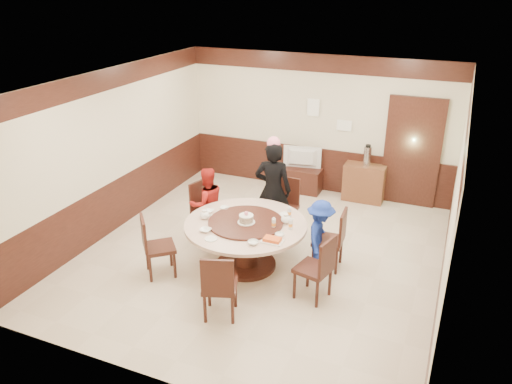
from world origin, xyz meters
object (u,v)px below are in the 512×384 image
at_px(person_red, 207,204).
at_px(banquet_table, 246,236).
at_px(television, 302,158).
at_px(birthday_cake, 246,219).
at_px(thermos, 367,156).
at_px(person_standing, 273,190).
at_px(tv_stand, 301,179).
at_px(side_cabinet, 364,183).
at_px(shrimp_platter, 272,240).
at_px(person_blue, 320,236).

bearing_deg(person_red, banquet_table, 100.50).
bearing_deg(television, banquet_table, 83.84).
xyz_separation_m(birthday_cake, thermos, (1.16, 3.24, 0.10)).
height_order(person_standing, birthday_cake, person_standing).
distance_m(person_red, tv_stand, 2.73).
bearing_deg(birthday_cake, thermos, 70.36).
distance_m(banquet_table, person_standing, 1.15).
xyz_separation_m(banquet_table, side_cabinet, (1.16, 3.21, -0.16)).
distance_m(tv_stand, television, 0.48).
bearing_deg(person_red, shrimp_platter, 99.66).
bearing_deg(tv_stand, banquet_table, -87.38).
bearing_deg(side_cabinet, thermos, 0.00).
bearing_deg(thermos, person_standing, -118.99).
bearing_deg(shrimp_platter, thermos, 80.48).
distance_m(birthday_cake, shrimp_platter, 0.66).
height_order(person_standing, person_red, person_standing).
bearing_deg(person_red, thermos, -177.69).
relative_size(person_blue, birthday_cake, 4.33).
height_order(birthday_cake, side_cabinet, birthday_cake).
bearing_deg(tv_stand, birthday_cake, -86.98).
bearing_deg(birthday_cake, person_standing, 90.48).
distance_m(side_cabinet, thermos, 0.57).
relative_size(person_standing, tv_stand, 2.01).
distance_m(person_standing, tv_stand, 2.16).
relative_size(banquet_table, tv_stand, 2.19).
bearing_deg(birthday_cake, person_blue, 20.60).
height_order(tv_stand, thermos, thermos).
xyz_separation_m(person_standing, thermos, (1.16, 2.10, 0.09)).
height_order(birthday_cake, television, birthday_cake).
xyz_separation_m(shrimp_platter, side_cabinet, (0.59, 3.59, -0.40)).
height_order(banquet_table, person_red, person_red).
distance_m(person_standing, thermos, 2.41).
relative_size(birthday_cake, shrimp_platter, 0.88).
bearing_deg(tv_stand, person_red, -108.03).
xyz_separation_m(banquet_table, thermos, (1.18, 3.21, 0.41)).
xyz_separation_m(television, thermos, (1.32, 0.03, 0.21)).
relative_size(banquet_table, television, 2.37).
xyz_separation_m(person_standing, tv_stand, (-0.16, 2.07, -0.60)).
bearing_deg(person_standing, person_red, 16.33).
height_order(tv_stand, side_cabinet, side_cabinet).
height_order(shrimp_platter, television, television).
xyz_separation_m(person_red, television, (0.84, 2.57, 0.09)).
height_order(person_standing, person_blue, person_standing).
bearing_deg(person_standing, banquet_table, 78.93).
xyz_separation_m(person_standing, person_blue, (1.05, -0.74, -0.28)).
bearing_deg(thermos, birthday_cake, -109.64).
relative_size(shrimp_platter, tv_stand, 0.35).
xyz_separation_m(birthday_cake, side_cabinet, (1.14, 3.24, -0.47)).
distance_m(person_blue, birthday_cake, 1.14).
bearing_deg(banquet_table, side_cabinet, 70.04).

